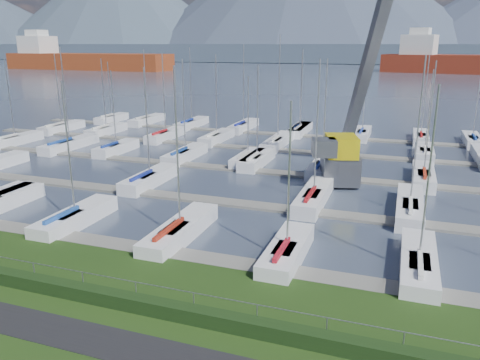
% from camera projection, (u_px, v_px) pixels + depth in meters
% --- Properties ---
extents(path, '(160.00, 2.00, 0.04)m').
position_uv_depth(path, '(119.00, 345.00, 19.25)').
color(path, black).
rests_on(path, grass).
extents(water, '(800.00, 540.00, 0.20)m').
position_uv_depth(water, '(389.00, 67.00, 257.59)').
color(water, '#3E485B').
extents(hedge, '(80.00, 0.70, 0.70)m').
position_uv_depth(hedge, '(151.00, 306.00, 21.51)').
color(hedge, black).
rests_on(hedge, grass).
extents(fence, '(80.00, 0.04, 0.04)m').
position_uv_depth(fence, '(154.00, 285.00, 21.64)').
color(fence, gray).
rests_on(fence, grass).
extents(foothill, '(900.00, 80.00, 12.00)m').
position_uv_depth(foothill, '(394.00, 53.00, 319.20)').
color(foothill, '#465567').
rests_on(foothill, water).
extents(docks, '(90.00, 41.60, 0.25)m').
position_uv_depth(docks, '(288.00, 174.00, 45.59)').
color(docks, slate).
rests_on(docks, water).
extents(crane, '(7.19, 13.09, 22.35)m').
position_uv_depth(crane, '(350.00, 121.00, 41.67)').
color(crane, '#57595F').
rests_on(crane, water).
extents(cargo_ship_west, '(88.02, 20.13, 21.50)m').
position_uv_depth(cargo_ship_west, '(81.00, 61.00, 234.59)').
color(cargo_ship_west, '#8E3819').
rests_on(cargo_ship_west, water).
extents(sailboat_fleet, '(74.80, 49.23, 13.58)m').
position_uv_depth(sailboat_fleet, '(284.00, 112.00, 47.24)').
color(sailboat_fleet, navy).
rests_on(sailboat_fleet, water).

